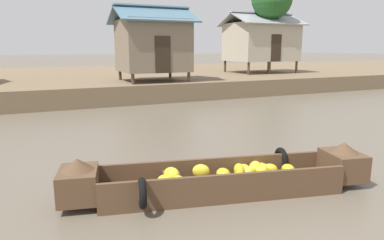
{
  "coord_description": "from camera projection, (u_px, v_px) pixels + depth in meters",
  "views": [
    {
      "loc": [
        -3.69,
        0.36,
        2.67
      ],
      "look_at": [
        -0.27,
        7.94,
        0.96
      ],
      "focal_mm": 32.75,
      "sensor_mm": 36.0,
      "label": 1
    }
  ],
  "objects": [
    {
      "name": "ground_plane",
      "position": [
        172.0,
        138.0,
        10.63
      ],
      "size": [
        300.0,
        300.0,
        0.0
      ],
      "primitive_type": "plane",
      "color": "#665B4C"
    },
    {
      "name": "riverbank_strip",
      "position": [
        90.0,
        79.0,
        25.12
      ],
      "size": [
        160.0,
        20.0,
        0.93
      ],
      "primitive_type": "cube",
      "color": "#756047",
      "rests_on": "ground"
    },
    {
      "name": "banana_boat",
      "position": [
        222.0,
        178.0,
        6.51
      ],
      "size": [
        5.75,
        2.08,
        0.84
      ],
      "color": "brown",
      "rests_on": "ground"
    },
    {
      "name": "stilt_house_mid_left",
      "position": [
        153.0,
        45.0,
        18.51
      ],
      "size": [
        4.08,
        3.62,
        3.92
      ],
      "color": "#4C3826",
      "rests_on": "riverbank_strip"
    },
    {
      "name": "stilt_house_mid_right",
      "position": [
        261.0,
        41.0,
        24.95
      ],
      "size": [
        5.1,
        4.03,
        4.2
      ],
      "color": "#4C3826",
      "rests_on": "riverbank_strip"
    }
  ]
}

